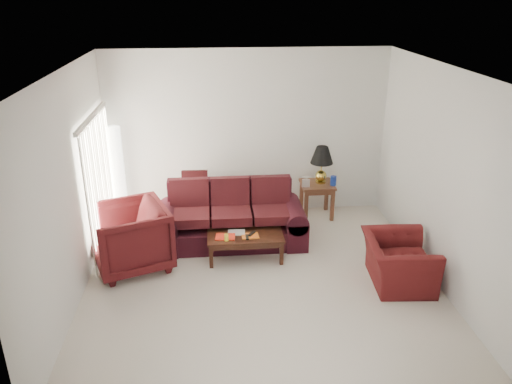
# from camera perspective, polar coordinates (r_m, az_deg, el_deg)

# --- Properties ---
(floor) EXTENTS (5.00, 5.00, 0.00)m
(floor) POSITION_cam_1_polar(r_m,az_deg,el_deg) (7.32, 0.62, -10.17)
(floor) COLOR beige
(floor) RESTS_ON ground
(blinds) EXTENTS (0.10, 2.00, 2.16)m
(blinds) POSITION_cam_1_polar(r_m,az_deg,el_deg) (8.16, -17.47, 0.80)
(blinds) COLOR silver
(blinds) RESTS_ON ground
(sofa) EXTENTS (2.51, 1.27, 0.99)m
(sofa) POSITION_cam_1_polar(r_m,az_deg,el_deg) (8.15, -2.86, -2.66)
(sofa) COLOR black
(sofa) RESTS_ON ground
(throw_pillow) EXTENTS (0.46, 0.24, 0.47)m
(throw_pillow) POSITION_cam_1_polar(r_m,az_deg,el_deg) (8.77, -7.00, 1.00)
(throw_pillow) COLOR black
(throw_pillow) RESTS_ON sofa
(end_table) EXTENTS (0.64, 0.64, 0.64)m
(end_table) POSITION_cam_1_polar(r_m,az_deg,el_deg) (9.24, 6.94, -0.86)
(end_table) COLOR #562B1D
(end_table) RESTS_ON ground
(table_lamp) EXTENTS (0.52, 0.52, 0.68)m
(table_lamp) POSITION_cam_1_polar(r_m,az_deg,el_deg) (9.04, 7.49, 3.10)
(table_lamp) COLOR #B19537
(table_lamp) RESTS_ON end_table
(clock) EXTENTS (0.14, 0.07, 0.14)m
(clock) POSITION_cam_1_polar(r_m,az_deg,el_deg) (8.91, 5.72, 1.01)
(clock) COLOR silver
(clock) RESTS_ON end_table
(blue_canister) EXTENTS (0.14, 0.14, 0.17)m
(blue_canister) POSITION_cam_1_polar(r_m,az_deg,el_deg) (9.04, 8.83, 1.28)
(blue_canister) COLOR navy
(blue_canister) RESTS_ON end_table
(picture_frame) EXTENTS (0.19, 0.20, 0.05)m
(picture_frame) POSITION_cam_1_polar(r_m,az_deg,el_deg) (9.17, 5.80, 1.71)
(picture_frame) COLOR silver
(picture_frame) RESTS_ON end_table
(floor_lamp) EXTENTS (0.35, 0.35, 1.79)m
(floor_lamp) POSITION_cam_1_polar(r_m,az_deg,el_deg) (9.03, -15.54, 1.83)
(floor_lamp) COLOR white
(floor_lamp) RESTS_ON ground
(armchair_left) EXTENTS (1.39, 1.37, 0.99)m
(armchair_left) POSITION_cam_1_polar(r_m,az_deg,el_deg) (7.67, -14.21, -5.06)
(armchair_left) COLOR #3F0E10
(armchair_left) RESTS_ON ground
(armchair_right) EXTENTS (0.99, 1.11, 0.68)m
(armchair_right) POSITION_cam_1_polar(r_m,az_deg,el_deg) (7.41, 15.93, -7.65)
(armchair_right) COLOR #471011
(armchair_right) RESTS_ON ground
(coffee_table) EXTENTS (1.24, 0.74, 0.41)m
(coffee_table) POSITION_cam_1_polar(r_m,az_deg,el_deg) (7.80, -1.22, -6.22)
(coffee_table) COLOR black
(coffee_table) RESTS_ON ground
(magazine_red) EXTENTS (0.32, 0.25, 0.02)m
(magazine_red) POSITION_cam_1_polar(r_m,az_deg,el_deg) (7.64, -3.53, -5.14)
(magazine_red) COLOR red
(magazine_red) RESTS_ON coffee_table
(magazine_white) EXTENTS (0.28, 0.22, 0.02)m
(magazine_white) POSITION_cam_1_polar(r_m,az_deg,el_deg) (7.77, -2.25, -4.63)
(magazine_white) COLOR silver
(magazine_white) RESTS_ON coffee_table
(magazine_orange) EXTENTS (0.27, 0.21, 0.01)m
(magazine_orange) POSITION_cam_1_polar(r_m,az_deg,el_deg) (7.65, -0.67, -5.04)
(magazine_orange) COLOR orange
(magazine_orange) RESTS_ON coffee_table
(remote_a) EXTENTS (0.05, 0.16, 0.02)m
(remote_a) POSITION_cam_1_polar(r_m,az_deg,el_deg) (7.58, -1.01, -5.18)
(remote_a) COLOR black
(remote_a) RESTS_ON coffee_table
(remote_b) EXTENTS (0.14, 0.17, 0.02)m
(remote_b) POSITION_cam_1_polar(r_m,az_deg,el_deg) (7.68, -0.49, -4.76)
(remote_b) COLOR black
(remote_b) RESTS_ON coffee_table
(yellow_glass) EXTENTS (0.07, 0.07, 0.11)m
(yellow_glass) POSITION_cam_1_polar(r_m,az_deg,el_deg) (7.52, -3.40, -5.20)
(yellow_glass) COLOR yellow
(yellow_glass) RESTS_ON coffee_table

